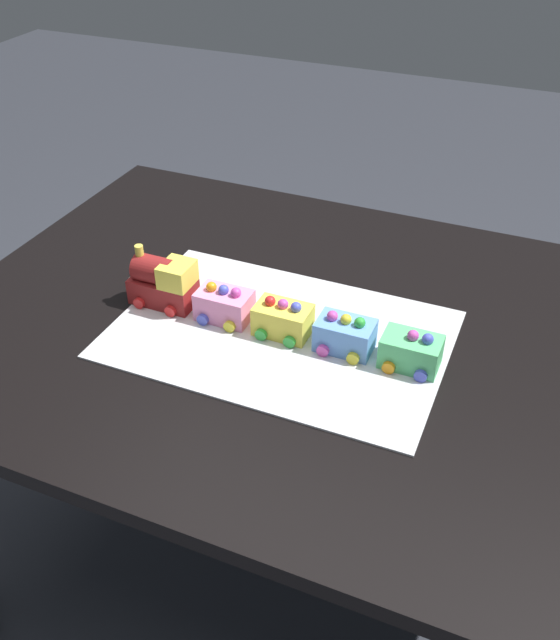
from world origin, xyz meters
TOP-DOWN VIEW (x-y plane):
  - ground_plane at (0.00, 0.00)m, footprint 8.00×8.00m
  - dining_table at (0.00, 0.00)m, footprint 1.40×1.00m
  - cake_board at (-0.05, -0.05)m, footprint 0.60×0.40m
  - cake_locomotive at (-0.29, -0.04)m, footprint 0.14×0.08m
  - cake_car_caboose_bubblegum at (-0.16, -0.04)m, footprint 0.10×0.08m
  - cake_car_hopper_lemon at (-0.05, -0.04)m, footprint 0.10×0.08m
  - cake_car_flatbed_sky_blue at (0.07, -0.04)m, footprint 0.10×0.08m
  - cake_car_tanker_mint_green at (0.19, -0.04)m, footprint 0.10×0.08m

SIDE VIEW (x-z plane):
  - ground_plane at x=0.00m, z-range 0.00..0.00m
  - dining_table at x=0.00m, z-range 0.26..1.00m
  - cake_board at x=-0.05m, z-range 0.74..0.74m
  - cake_car_tanker_mint_green at x=0.19m, z-range 0.74..0.81m
  - cake_car_caboose_bubblegum at x=-0.16m, z-range 0.74..0.81m
  - cake_car_hopper_lemon at x=-0.05m, z-range 0.74..0.81m
  - cake_car_flatbed_sky_blue at x=0.07m, z-range 0.74..0.81m
  - cake_locomotive at x=-0.29m, z-range 0.73..0.85m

